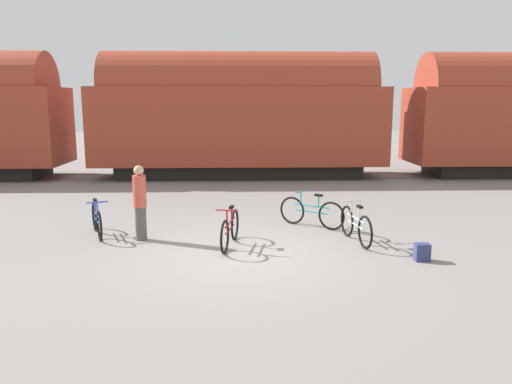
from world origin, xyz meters
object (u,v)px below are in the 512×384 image
(bicycle_silver, at_px, (356,225))
(backpack, at_px, (422,252))
(person_in_red, at_px, (140,202))
(bicycle_teal, at_px, (311,212))
(bicycle_maroon, at_px, (230,230))
(bicycle_blue, at_px, (97,220))
(freight_train, at_px, (239,112))

(bicycle_silver, relative_size, backpack, 5.01)
(person_in_red, height_order, backpack, person_in_red)
(bicycle_teal, distance_m, person_in_red, 4.09)
(bicycle_silver, bearing_deg, bicycle_maroon, -174.89)
(bicycle_teal, bearing_deg, backpack, -56.63)
(bicycle_teal, distance_m, bicycle_maroon, 2.53)
(bicycle_silver, distance_m, bicycle_maroon, 2.74)
(bicycle_silver, height_order, backpack, bicycle_silver)
(bicycle_teal, height_order, person_in_red, person_in_red)
(bicycle_blue, height_order, bicycle_maroon, bicycle_maroon)
(bicycle_silver, xyz_separation_m, backpack, (0.99, -1.32, -0.20))
(bicycle_maroon, bearing_deg, person_in_red, 163.65)
(bicycle_blue, height_order, person_in_red, person_in_red)
(bicycle_maroon, relative_size, person_in_red, 1.03)
(bicycle_blue, relative_size, person_in_red, 0.94)
(freight_train, xyz_separation_m, bicycle_maroon, (-0.21, -9.84, -2.20))
(bicycle_silver, bearing_deg, backpack, -53.19)
(bicycle_blue, distance_m, bicycle_silver, 5.82)
(backpack, bearing_deg, person_in_red, 163.76)
(bicycle_silver, relative_size, person_in_red, 1.02)
(bicycle_maroon, height_order, backpack, bicycle_maroon)
(freight_train, relative_size, bicycle_silver, 21.59)
(person_in_red, bearing_deg, bicycle_teal, -122.45)
(bicycle_teal, xyz_separation_m, person_in_red, (-3.93, -1.02, 0.49))
(freight_train, bearing_deg, person_in_red, -103.31)
(bicycle_blue, bearing_deg, bicycle_silver, -7.09)
(bicycle_maroon, relative_size, backpack, 5.03)
(bicycle_maroon, bearing_deg, backpack, -16.19)
(freight_train, height_order, bicycle_blue, freight_train)
(freight_train, height_order, bicycle_maroon, freight_train)
(freight_train, distance_m, bicycle_teal, 8.70)
(freight_train, relative_size, bicycle_teal, 25.34)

